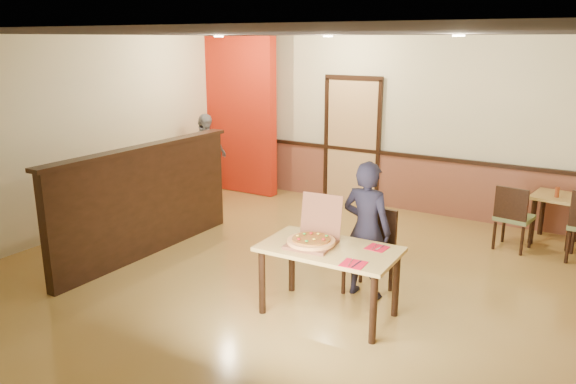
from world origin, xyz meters
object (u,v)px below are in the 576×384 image
(side_chair_left, at_px, (513,215))
(condiment, at_px, (557,192))
(pizza_box, at_px, (313,239))
(main_table, at_px, (329,257))
(diner, at_px, (366,230))
(passerby, at_px, (205,157))
(diner_chair, at_px, (371,247))
(side_table, at_px, (557,207))

(side_chair_left, xyz_separation_m, condiment, (0.44, 0.51, 0.26))
(pizza_box, relative_size, condiment, 4.02)
(main_table, xyz_separation_m, diner, (0.13, 0.61, 0.13))
(main_table, height_order, passerby, passerby)
(pizza_box, bearing_deg, diner_chair, 61.57)
(side_chair_left, height_order, diner, diner)
(side_table, xyz_separation_m, diner, (-1.56, -2.91, 0.25))
(passerby, relative_size, condiment, 10.75)
(side_table, relative_size, diner, 0.46)
(condiment, bearing_deg, passerby, -172.40)
(passerby, distance_m, pizza_box, 4.52)
(main_table, relative_size, condiment, 9.88)
(condiment, bearing_deg, diner, -118.95)
(side_chair_left, distance_m, passerby, 5.06)
(main_table, bearing_deg, side_table, 62.43)
(side_table, distance_m, passerby, 5.58)
(diner, bearing_deg, diner_chair, -89.63)
(side_chair_left, relative_size, pizza_box, 1.57)
(diner, bearing_deg, main_table, 79.89)
(side_table, bearing_deg, diner_chair, -119.46)
(diner_chair, relative_size, passerby, 0.62)
(side_chair_left, distance_m, condiment, 0.72)
(diner_chair, height_order, passerby, passerby)
(diner_chair, relative_size, diner, 0.62)
(diner_chair, height_order, pizza_box, pizza_box)
(main_table, xyz_separation_m, diner_chair, (0.13, 0.76, -0.11))
(diner_chair, distance_m, pizza_box, 0.88)
(main_table, xyz_separation_m, side_table, (1.69, 3.52, -0.11))
(diner_chair, bearing_deg, diner, -86.07)
(pizza_box, xyz_separation_m, condiment, (1.86, 3.42, -0.04))
(diner_chair, height_order, condiment, diner_chair)
(diner_chair, xyz_separation_m, side_chair_left, (1.10, 2.14, -0.03))
(side_table, distance_m, diner, 3.31)
(diner_chair, relative_size, condiment, 6.65)
(diner_chair, xyz_separation_m, passerby, (-3.95, 1.92, 0.25))
(side_table, bearing_deg, diner, -118.24)
(diner_chair, bearing_deg, side_chair_left, 68.31)
(main_table, bearing_deg, passerby, 143.05)
(diner_chair, distance_m, condiment, 3.08)
(pizza_box, bearing_deg, side_table, 56.01)
(diner_chair, height_order, side_table, diner_chair)
(side_table, bearing_deg, side_chair_left, -126.71)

